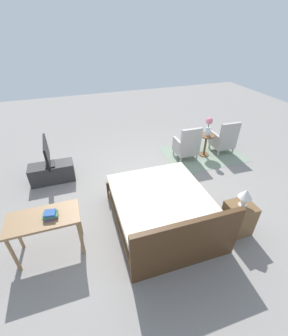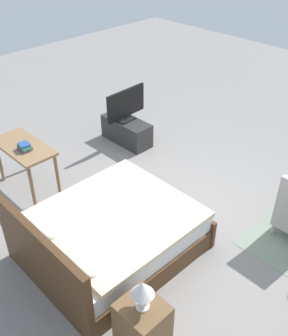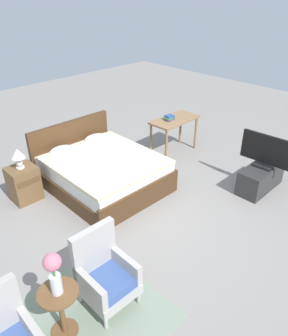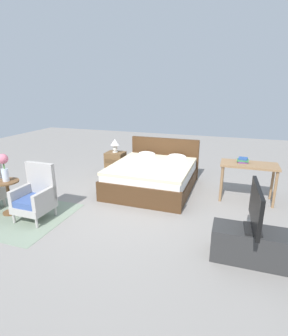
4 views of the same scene
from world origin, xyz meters
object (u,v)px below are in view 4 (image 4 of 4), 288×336
Objects in this scene: tv_stand at (250,245)px; book_stack at (243,160)px; bed at (153,175)px; armchair_by_window_right at (36,197)px; vanity_desk at (249,169)px; flower_vase at (4,165)px; side_table at (8,193)px; tv_flatscreen at (256,208)px; nightstand at (116,164)px; table_lamp at (115,144)px.

book_stack is (-0.11, 2.03, 0.58)m from tv_stand.
book_stack is (1.78, 0.02, 0.50)m from bed.
bed reaches higher than armchair_by_window_right.
tv_stand is 2.03m from vanity_desk.
flower_vase reaches higher than armchair_by_window_right.
book_stack is at bearing 27.18° from flower_vase.
tv_flatscreen is (3.93, -0.07, 0.36)m from side_table.
tv_flatscreen is 2.03m from book_stack.
vanity_desk reaches higher than tv_stand.
vanity_desk is (3.94, 1.92, -0.26)m from flower_vase.
side_table is 3.93m from tv_stand.
flower_vase reaches higher than tv_flatscreen.
vanity_desk is at bearing -10.86° from nightstand.
flower_vase reaches higher than side_table.
flower_vase reaches higher than nightstand.
table_lamp is (-1.16, 0.57, 0.51)m from bed.
flower_vase is 0.46× the size of vanity_desk.
tv_flatscreen is (3.37, -0.08, 0.35)m from armchair_by_window_right.
side_table is at bearing -153.98° from vanity_desk.
flower_vase reaches higher than vanity_desk.
tv_flatscreen is 4.02× the size of book_stack.
flower_vase is (-0.57, -0.01, 0.51)m from armchair_by_window_right.
armchair_by_window_right is at bearing 178.62° from tv_flatscreen.
bed is 2.17× the size of armchair_by_window_right.
flower_vase is 2.73m from nightstand.
armchair_by_window_right is 3.89m from vanity_desk.
flower_vase is 0.56× the size of tv_flatscreen.
book_stack reaches higher than side_table.
armchair_by_window_right is 0.76m from flower_vase.
book_stack is (-0.11, 2.03, 0.06)m from tv_flatscreen.
side_table is 1.01× the size of nightstand.
bed reaches higher than side_table.
book_stack is at bearing 27.18° from side_table.
book_stack is (2.94, -0.55, -0.01)m from table_lamp.
tv_stand is (3.37, -0.08, -0.17)m from armchair_by_window_right.
vanity_desk reaches higher than side_table.
flower_vase is 4.39m from vanity_desk.
flower_vase is 4.30m from book_stack.
vanity_desk is (0.01, 1.99, -0.10)m from tv_flatscreen.
table_lamp reaches higher than side_table.
flower_vase is 0.80× the size of nightstand.
flower_vase is 1.45× the size of table_lamp.
nightstand is 4.02m from tv_flatscreen.
armchair_by_window_right is 2.55m from table_lamp.
book_stack is at bearing 162.60° from vanity_desk.
armchair_by_window_right is at bearing -149.11° from book_stack.
armchair_by_window_right is (-1.47, -1.93, 0.08)m from bed.
bed is at bearing 133.26° from tv_flatscreen.
bed reaches higher than tv_stand.
bed is at bearing 179.34° from vanity_desk.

